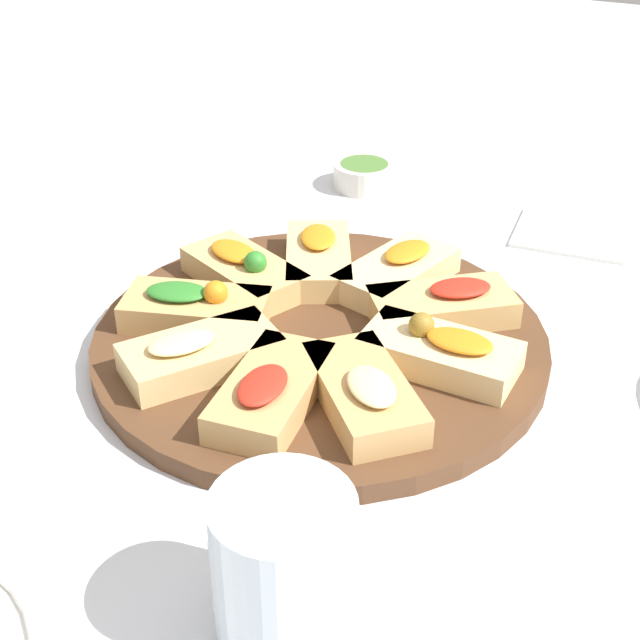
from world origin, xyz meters
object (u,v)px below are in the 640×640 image
object	(u,v)px
water_glass	(284,568)
napkin_stack	(572,233)
serving_board	(320,341)
dipping_bowl	(364,174)

from	to	relation	value
water_glass	napkin_stack	distance (m)	0.60
serving_board	water_glass	bearing A→B (deg)	111.19
napkin_stack	dipping_bowl	world-z (taller)	dipping_bowl
napkin_stack	serving_board	bearing A→B (deg)	64.07
water_glass	napkin_stack	bearing A→B (deg)	-94.47
serving_board	water_glass	size ratio (longest dim) A/B	3.99
serving_board	dipping_bowl	distance (m)	0.36
serving_board	dipping_bowl	xyz separation A→B (m)	(0.10, -0.34, 0.01)
dipping_bowl	napkin_stack	bearing A→B (deg)	173.57
serving_board	napkin_stack	bearing A→B (deg)	-115.93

